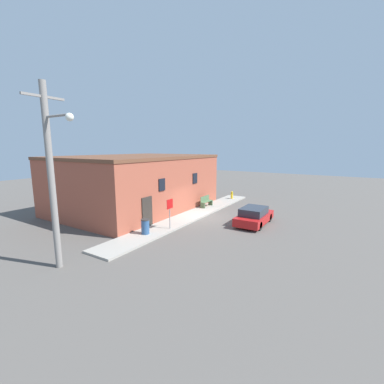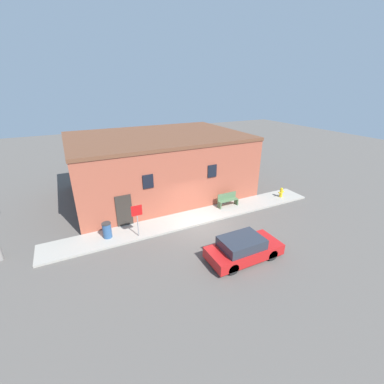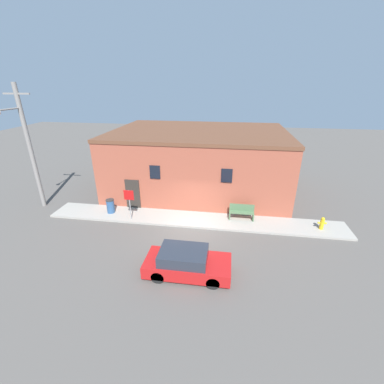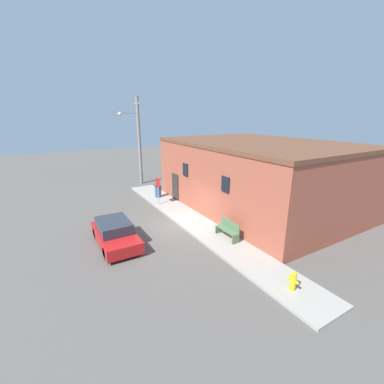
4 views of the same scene
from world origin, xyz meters
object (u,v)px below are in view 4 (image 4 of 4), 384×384
(fire_hydrant, at_px, (293,281))
(stop_sign, at_px, (158,186))
(utility_pole, at_px, (138,139))
(trash_bin, at_px, (158,191))
(parked_car, at_px, (115,233))
(bench, at_px, (228,230))

(fire_hydrant, relative_size, stop_sign, 0.39)
(fire_hydrant, bearing_deg, utility_pole, 178.30)
(trash_bin, relative_size, parked_car, 0.24)
(fire_hydrant, xyz_separation_m, trash_bin, (-13.48, 0.15, 0.09))
(bench, relative_size, trash_bin, 1.64)
(fire_hydrant, xyz_separation_m, parked_car, (-7.41, -4.90, 0.09))
(bench, bearing_deg, parked_car, -116.08)
(trash_bin, xyz_separation_m, parked_car, (6.07, -5.05, 0.00))
(bench, height_order, trash_bin, bench)
(bench, distance_m, utility_pole, 14.64)
(fire_hydrant, relative_size, bench, 0.50)
(bench, xyz_separation_m, parked_car, (-2.66, -5.44, -0.00))
(trash_bin, xyz_separation_m, utility_pole, (-5.41, 0.41, 3.80))
(trash_bin, bearing_deg, stop_sign, -22.26)
(fire_hydrant, height_order, trash_bin, trash_bin)
(parked_car, bearing_deg, utility_pole, 154.56)
(trash_bin, relative_size, utility_pole, 0.11)
(bench, bearing_deg, utility_pole, 179.94)
(fire_hydrant, bearing_deg, parked_car, -146.55)
(fire_hydrant, relative_size, utility_pole, 0.10)
(utility_pole, height_order, parked_car, utility_pole)
(stop_sign, distance_m, utility_pole, 7.73)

